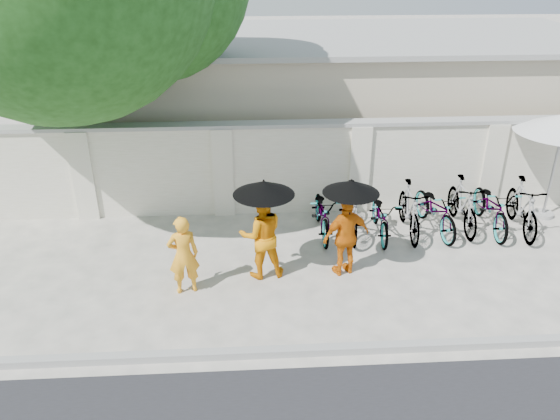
{
  "coord_description": "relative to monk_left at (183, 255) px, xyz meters",
  "views": [
    {
      "loc": [
        -0.43,
        -8.03,
        5.52
      ],
      "look_at": [
        0.12,
        0.96,
        1.1
      ],
      "focal_mm": 35.0,
      "sensor_mm": 36.0,
      "label": 1
    }
  ],
  "objects": [
    {
      "name": "monk_left",
      "position": [
        0.0,
        0.0,
        0.0
      ],
      "size": [
        0.6,
        0.46,
        1.46
      ],
      "primitive_type": "imported",
      "rotation": [
        0.0,
        0.0,
        3.38
      ],
      "color": "#FFA31F",
      "rests_on": "ground"
    },
    {
      "name": "monk_center",
      "position": [
        1.35,
        0.45,
        0.1
      ],
      "size": [
        0.89,
        0.74,
        1.67
      ],
      "primitive_type": "imported",
      "rotation": [
        0.0,
        0.0,
        3.29
      ],
      "color": "orange",
      "rests_on": "ground"
    },
    {
      "name": "kerb",
      "position": [
        1.59,
        -1.77,
        -0.67
      ],
      "size": [
        40.0,
        0.16,
        0.12
      ],
      "primitive_type": "cube",
      "color": "#959592",
      "rests_on": "ground"
    },
    {
      "name": "bike_1",
      "position": [
        3.26,
        1.9,
        -0.19
      ],
      "size": [
        0.64,
        1.83,
        1.08
      ],
      "primitive_type": "imported",
      "rotation": [
        0.0,
        0.0,
        -0.07
      ],
      "color": "#9D9EA3",
      "rests_on": "ground"
    },
    {
      "name": "parasol_right",
      "position": [
        2.89,
        0.34,
        1.05
      ],
      "size": [
        0.99,
        0.99,
        1.02
      ],
      "color": "black",
      "rests_on": "ground"
    },
    {
      "name": "bike_7",
      "position": [
        6.84,
        1.83,
        -0.17
      ],
      "size": [
        0.75,
        1.91,
        1.12
      ],
      "primitive_type": "imported",
      "rotation": [
        0.0,
        0.0,
        -0.13
      ],
      "color": "#9D9EA3",
      "rests_on": "ground"
    },
    {
      "name": "bike_3",
      "position": [
        4.45,
        1.86,
        -0.18
      ],
      "size": [
        0.61,
        1.84,
        1.09
      ],
      "primitive_type": "imported",
      "rotation": [
        0.0,
        0.0,
        -0.05
      ],
      "color": "#9D9EA3",
      "rests_on": "ground"
    },
    {
      "name": "bike_4",
      "position": [
        5.05,
        1.96,
        -0.24
      ],
      "size": [
        0.91,
        1.95,
        0.99
      ],
      "primitive_type": "imported",
      "rotation": [
        0.0,
        0.0,
        0.14
      ],
      "color": "#9D9EA3",
      "rests_on": "ground"
    },
    {
      "name": "monk_right",
      "position": [
        2.87,
        0.42,
        0.04
      ],
      "size": [
        0.98,
        0.66,
        1.54
      ],
      "primitive_type": "imported",
      "rotation": [
        0.0,
        0.0,
        3.48
      ],
      "color": "#D4650B",
      "rests_on": "ground"
    },
    {
      "name": "bike_2",
      "position": [
        3.86,
        1.81,
        -0.29
      ],
      "size": [
        0.68,
        1.72,
        0.89
      ],
      "primitive_type": "imported",
      "rotation": [
        0.0,
        0.0,
        -0.06
      ],
      "color": "#9D9EA3",
      "rests_on": "ground"
    },
    {
      "name": "bike_6",
      "position": [
        6.25,
        1.97,
        -0.22
      ],
      "size": [
        0.76,
        1.96,
        1.02
      ],
      "primitive_type": "imported",
      "rotation": [
        0.0,
        0.0,
        -0.04
      ],
      "color": "#9D9EA3",
      "rests_on": "ground"
    },
    {
      "name": "parasol_center",
      "position": [
        1.4,
        0.37,
        1.06
      ],
      "size": [
        1.07,
        1.07,
        0.96
      ],
      "color": "black",
      "rests_on": "ground"
    },
    {
      "name": "bike_0",
      "position": [
        2.66,
        1.96,
        -0.25
      ],
      "size": [
        0.64,
        1.82,
        0.96
      ],
      "primitive_type": "imported",
      "rotation": [
        0.0,
        0.0,
        0.0
      ],
      "color": "#9D9EA3",
      "rests_on": "ground"
    },
    {
      "name": "ground",
      "position": [
        1.59,
        -0.07,
        -0.73
      ],
      "size": [
        80.0,
        80.0,
        0.0
      ],
      "primitive_type": "plane",
      "color": "beige"
    },
    {
      "name": "bike_5",
      "position": [
        5.65,
        2.05,
        -0.19
      ],
      "size": [
        0.57,
        1.83,
        1.09
      ],
      "primitive_type": "imported",
      "rotation": [
        0.0,
        0.0,
        -0.03
      ],
      "color": "#9D9EA3",
      "rests_on": "ground"
    },
    {
      "name": "compound_wall",
      "position": [
        2.59,
        3.13,
        0.27
      ],
      "size": [
        20.0,
        0.3,
        2.0
      ],
      "primitive_type": "cube",
      "color": "silver",
      "rests_on": "ground"
    },
    {
      "name": "building_behind",
      "position": [
        3.59,
        6.93,
        0.87
      ],
      "size": [
        14.0,
        6.0,
        3.2
      ],
      "primitive_type": "cube",
      "color": "#BAAD92",
      "rests_on": "ground"
    }
  ]
}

